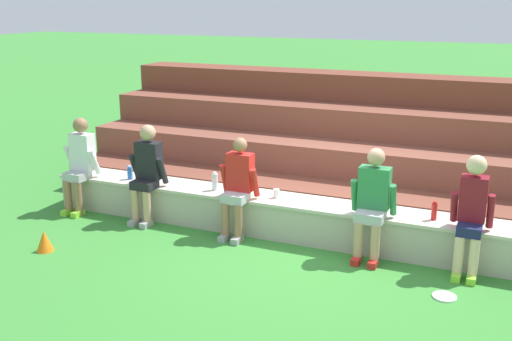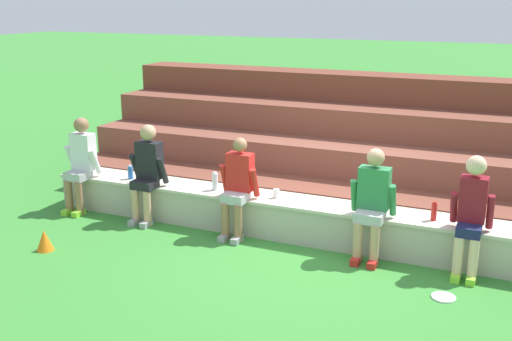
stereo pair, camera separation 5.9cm
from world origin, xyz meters
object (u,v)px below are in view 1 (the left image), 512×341
(person_left_of_center, at_px, (147,170))
(person_far_right, at_px, (472,212))
(water_bottle_mid_left, at_px, (434,211))
(person_right_of_center, at_px, (372,201))
(person_far_left, at_px, (80,162))
(person_center, at_px, (238,185))
(plastic_cup_middle, at_px, (276,193))
(frisbee, at_px, (444,296))
(water_bottle_near_right, at_px, (215,182))
(water_bottle_center_gap, at_px, (130,173))
(sports_cone, at_px, (44,241))

(person_left_of_center, relative_size, person_far_right, 1.00)
(water_bottle_mid_left, bearing_deg, person_right_of_center, -161.10)
(person_right_of_center, height_order, person_far_right, person_far_right)
(person_far_left, distance_m, person_left_of_center, 1.17)
(person_center, xyz_separation_m, water_bottle_mid_left, (2.51, 0.24, -0.09))
(water_bottle_mid_left, xyz_separation_m, plastic_cup_middle, (-2.06, 0.03, -0.05))
(person_far_left, height_order, frisbee, person_far_left)
(person_center, distance_m, water_bottle_near_right, 0.53)
(water_bottle_near_right, bearing_deg, water_bottle_center_gap, -179.30)
(frisbee, bearing_deg, person_far_left, 172.26)
(person_right_of_center, xyz_separation_m, frisbee, (0.99, -0.72, -0.73))
(person_far_left, xyz_separation_m, frisbee, (5.38, -0.73, -0.75))
(person_center, xyz_separation_m, water_bottle_center_gap, (-1.87, 0.23, -0.10))
(person_left_of_center, distance_m, water_bottle_mid_left, 3.94)
(water_bottle_mid_left, distance_m, sports_cone, 4.87)
(person_far_left, distance_m, person_right_of_center, 4.39)
(person_left_of_center, distance_m, plastic_cup_middle, 1.90)
(sports_cone, bearing_deg, water_bottle_near_right, 46.90)
(water_bottle_mid_left, bearing_deg, person_center, -174.59)
(person_right_of_center, bearing_deg, plastic_cup_middle, 168.74)
(person_left_of_center, xyz_separation_m, person_right_of_center, (3.23, -0.02, -0.02))
(person_right_of_center, bearing_deg, sports_cone, -159.52)
(plastic_cup_middle, bearing_deg, water_bottle_center_gap, -179.09)
(water_bottle_near_right, relative_size, sports_cone, 0.97)
(person_left_of_center, bearing_deg, sports_cone, -113.07)
(person_far_right, relative_size, plastic_cup_middle, 11.38)
(person_far_right, relative_size, frisbee, 5.42)
(person_left_of_center, bearing_deg, person_center, -0.46)
(sports_cone, bearing_deg, frisbee, 8.39)
(person_center, relative_size, person_far_right, 0.96)
(person_center, relative_size, plastic_cup_middle, 10.91)
(water_bottle_center_gap, relative_size, frisbee, 0.81)
(water_bottle_near_right, bearing_deg, water_bottle_mid_left, -0.16)
(water_bottle_center_gap, bearing_deg, sports_cone, -96.01)
(plastic_cup_middle, relative_size, frisbee, 0.48)
(person_center, distance_m, sports_cone, 2.56)
(person_far_right, xyz_separation_m, water_bottle_mid_left, (-0.43, 0.22, -0.13))
(water_bottle_center_gap, distance_m, plastic_cup_middle, 2.32)
(person_center, relative_size, person_right_of_center, 0.98)
(water_bottle_near_right, bearing_deg, person_far_right, -3.89)
(person_left_of_center, bearing_deg, water_bottle_center_gap, 153.84)
(water_bottle_mid_left, relative_size, sports_cone, 0.86)
(water_bottle_center_gap, bearing_deg, person_right_of_center, -3.63)
(person_center, bearing_deg, water_bottle_near_right, 152.10)
(person_far_right, bearing_deg, person_far_left, -179.89)
(person_left_of_center, xyz_separation_m, water_bottle_center_gap, (-0.44, 0.22, -0.15))
(person_left_of_center, height_order, person_center, person_left_of_center)
(person_center, bearing_deg, person_left_of_center, 179.54)
(person_far_left, distance_m, person_far_right, 5.53)
(person_right_of_center, relative_size, water_bottle_mid_left, 5.88)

